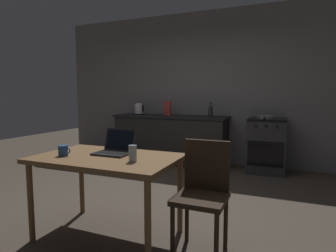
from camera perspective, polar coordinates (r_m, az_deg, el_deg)
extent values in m
plane|color=#473D33|center=(3.46, -5.74, -15.50)|extent=(12.00, 12.00, 0.00)
cube|color=slate|center=(5.40, 9.49, 7.60)|extent=(6.40, 0.10, 2.83)
cube|color=#282623|center=(5.37, 0.52, -2.86)|extent=(2.10, 0.60, 0.86)
cube|color=black|center=(5.31, 0.52, 1.94)|extent=(2.16, 0.64, 0.04)
cube|color=#2D2D30|center=(4.99, 19.30, -3.91)|extent=(0.60, 0.60, 0.86)
cube|color=black|center=(4.93, 19.48, 1.25)|extent=(0.60, 0.60, 0.04)
cube|color=black|center=(4.70, 19.04, -5.37)|extent=(0.54, 0.01, 0.40)
cylinder|color=black|center=(4.64, 17.25, 0.04)|extent=(0.04, 0.02, 0.04)
cylinder|color=black|center=(4.63, 19.23, -0.04)|extent=(0.04, 0.02, 0.04)
cylinder|color=black|center=(4.62, 21.21, -0.12)|extent=(0.04, 0.02, 0.04)
cube|color=brown|center=(2.56, -12.25, -6.41)|extent=(1.26, 0.78, 0.04)
cylinder|color=brown|center=(2.80, -26.02, -13.75)|extent=(0.05, 0.05, 0.70)
cylinder|color=brown|center=(2.13, -4.10, -19.49)|extent=(0.05, 0.05, 0.70)
cylinder|color=brown|center=(3.25, -17.07, -10.63)|extent=(0.05, 0.05, 0.70)
cylinder|color=brown|center=(2.70, 2.44, -13.86)|extent=(0.05, 0.05, 0.70)
cube|color=#2D2116|center=(2.31, 6.60, -14.38)|extent=(0.40, 0.40, 0.04)
cube|color=#2D2116|center=(2.40, 7.87, -7.80)|extent=(0.38, 0.04, 0.42)
cylinder|color=#2D2116|center=(2.31, 0.91, -20.94)|extent=(0.04, 0.04, 0.45)
cylinder|color=#2D2116|center=(2.22, 9.76, -22.21)|extent=(0.04, 0.04, 0.45)
cylinder|color=#2D2116|center=(2.60, 3.83, -17.74)|extent=(0.04, 0.04, 0.45)
cylinder|color=#2D2116|center=(2.52, 11.59, -18.65)|extent=(0.04, 0.04, 0.45)
cube|color=#232326|center=(2.61, -11.25, -5.49)|extent=(0.32, 0.22, 0.02)
cube|color=black|center=(2.62, -11.07, -5.21)|extent=(0.28, 0.12, 0.00)
cube|color=#232326|center=(2.71, -9.68, -2.68)|extent=(0.32, 0.06, 0.20)
cube|color=black|center=(2.70, -9.73, -2.72)|extent=(0.29, 0.05, 0.18)
cylinder|color=black|center=(5.60, -5.94, 2.43)|extent=(0.17, 0.17, 0.02)
cylinder|color=silver|center=(5.60, -5.95, 3.49)|extent=(0.16, 0.16, 0.19)
cylinder|color=silver|center=(5.59, -5.97, 4.53)|extent=(0.10, 0.10, 0.02)
cube|color=black|center=(5.55, -5.08, 3.57)|extent=(0.02, 0.02, 0.13)
cylinder|color=#2D2D33|center=(5.02, 8.61, 2.84)|extent=(0.08, 0.08, 0.17)
cone|color=#2D2D33|center=(5.01, 8.63, 4.17)|extent=(0.08, 0.08, 0.06)
cylinder|color=black|center=(5.01, 8.64, 4.62)|extent=(0.04, 0.04, 0.02)
cylinder|color=gray|center=(4.91, 19.06, 1.55)|extent=(0.26, 0.26, 0.01)
torus|color=gray|center=(4.91, 19.07, 1.91)|extent=(0.27, 0.27, 0.02)
cylinder|color=black|center=(4.69, 18.89, 1.53)|extent=(0.02, 0.18, 0.02)
cylinder|color=#264C8C|center=(2.67, -20.45, -4.69)|extent=(0.08, 0.08, 0.09)
torus|color=#264C8C|center=(2.63, -19.59, -4.71)|extent=(0.05, 0.01, 0.05)
cylinder|color=#99B7C6|center=(2.30, -7.15, -5.53)|extent=(0.07, 0.07, 0.14)
cube|color=#B2382D|center=(5.35, -0.11, 3.63)|extent=(0.13, 0.05, 0.27)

